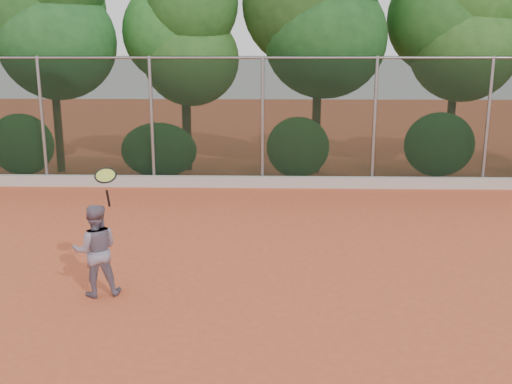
{
  "coord_description": "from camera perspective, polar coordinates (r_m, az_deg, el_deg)",
  "views": [
    {
      "loc": [
        0.27,
        -8.36,
        3.48
      ],
      "look_at": [
        0.0,
        1.0,
        1.25
      ],
      "focal_mm": 40.0,
      "sensor_mm": 36.0,
      "label": 1
    }
  ],
  "objects": [
    {
      "name": "ground",
      "position": [
        9.05,
        -0.19,
        -9.2
      ],
      "size": [
        80.0,
        80.0,
        0.0
      ],
      "primitive_type": "plane",
      "color": "#CD5430",
      "rests_on": "ground"
    },
    {
      "name": "tennis_racket",
      "position": [
        8.34,
        -14.79,
        1.35
      ],
      "size": [
        0.35,
        0.32,
        0.59
      ],
      "color": "black",
      "rests_on": "ground"
    },
    {
      "name": "tennis_player",
      "position": [
        8.76,
        -15.73,
        -5.64
      ],
      "size": [
        0.8,
        0.7,
        1.39
      ],
      "primitive_type": "imported",
      "rotation": [
        0.0,
        0.0,
        3.43
      ],
      "color": "slate",
      "rests_on": "ground"
    },
    {
      "name": "foliage_backdrop",
      "position": [
        17.38,
        -1.08,
        16.43
      ],
      "size": [
        23.7,
        3.63,
        7.55
      ],
      "color": "#3C2717",
      "rests_on": "ground"
    },
    {
      "name": "concrete_curb",
      "position": [
        15.54,
        0.63,
        1.02
      ],
      "size": [
        24.0,
        0.2,
        0.3
      ],
      "primitive_type": "cube",
      "color": "#B9B3AB",
      "rests_on": "ground"
    },
    {
      "name": "chainlink_fence",
      "position": [
        15.44,
        0.66,
        7.36
      ],
      "size": [
        24.09,
        0.09,
        3.5
      ],
      "color": "black",
      "rests_on": "ground"
    }
  ]
}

